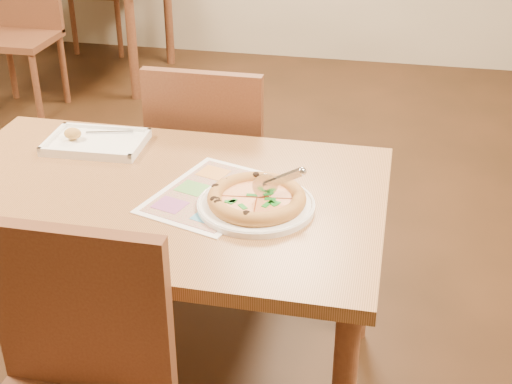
% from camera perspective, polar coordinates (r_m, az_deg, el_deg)
% --- Properties ---
extents(dining_table, '(1.30, 0.85, 0.72)m').
position_cam_1_polar(dining_table, '(2.08, -7.96, -1.98)').
color(dining_table, '#9F683F').
rests_on(dining_table, ground).
extents(chair_near, '(0.42, 0.42, 0.47)m').
position_cam_1_polar(chair_near, '(1.68, -14.63, -14.27)').
color(chair_near, brown).
rests_on(chair_near, ground).
extents(chair_far, '(0.42, 0.42, 0.47)m').
position_cam_1_polar(chair_far, '(2.62, -3.61, 3.30)').
color(chair_far, brown).
rests_on(chair_far, ground).
extents(bg_chair_near, '(0.42, 0.42, 0.47)m').
position_cam_1_polar(bg_chair_near, '(4.62, -18.20, 13.24)').
color(bg_chair_near, brown).
rests_on(bg_chair_near, ground).
extents(plate, '(0.34, 0.34, 0.02)m').
position_cam_1_polar(plate, '(1.93, 0.00, -1.08)').
color(plate, white).
rests_on(plate, dining_table).
extents(pizza, '(0.27, 0.27, 0.04)m').
position_cam_1_polar(pizza, '(1.92, 0.06, -0.53)').
color(pizza, '#C08641').
rests_on(pizza, plate).
extents(pizza_cutter, '(0.13, 0.05, 0.08)m').
position_cam_1_polar(pizza_cutter, '(1.90, 1.76, 0.92)').
color(pizza_cutter, silver).
rests_on(pizza_cutter, pizza).
extents(appetizer_tray, '(0.31, 0.22, 0.06)m').
position_cam_1_polar(appetizer_tray, '(2.34, -12.80, 3.84)').
color(appetizer_tray, white).
rests_on(appetizer_tray, dining_table).
extents(menu, '(0.38, 0.45, 0.00)m').
position_cam_1_polar(menu, '(2.00, -3.58, -0.17)').
color(menu, white).
rests_on(menu, dining_table).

